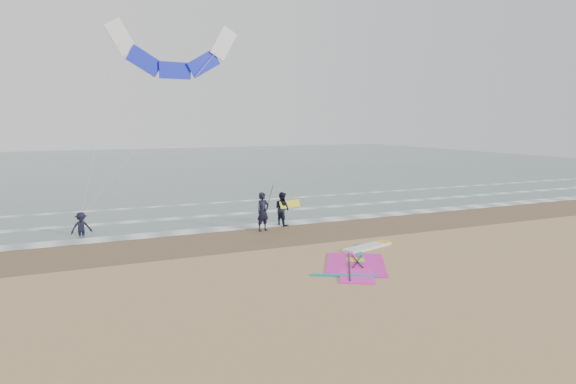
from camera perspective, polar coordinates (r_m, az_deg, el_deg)
name	(u,v)px	position (r m, az deg, el deg)	size (l,w,h in m)	color
ground	(342,265)	(19.86, 6.05, -8.12)	(120.00, 120.00, 0.00)	tan
sea_water	(145,166)	(65.42, -15.57, 2.82)	(120.00, 80.00, 0.02)	#47605E
wet_sand_band	(280,234)	(25.06, -0.87, -4.69)	(120.00, 5.00, 0.01)	brown
foam_waterline	(249,218)	(29.11, -4.32, -2.89)	(120.00, 9.15, 0.02)	white
windsurf_rig	(360,259)	(20.68, 8.03, -7.40)	(5.41, 5.12, 0.13)	white
person_standing	(263,212)	(25.62, -2.80, -2.21)	(0.71, 0.47, 1.95)	black
person_walking	(282,209)	(26.98, -0.66, -1.87)	(0.86, 0.67, 1.78)	black
person_wading	(81,221)	(26.40, -22.01, -2.96)	(0.97, 0.56, 1.51)	black
held_pole	(268,202)	(25.65, -2.18, -1.16)	(0.17, 0.86, 1.82)	black
carried_kiteboard	(290,204)	(27.01, 0.21, -1.35)	(1.30, 0.51, 0.39)	yellow
surf_kite	(174,56)	(28.94, -12.53, 14.58)	(8.70, 2.30, 9.74)	white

